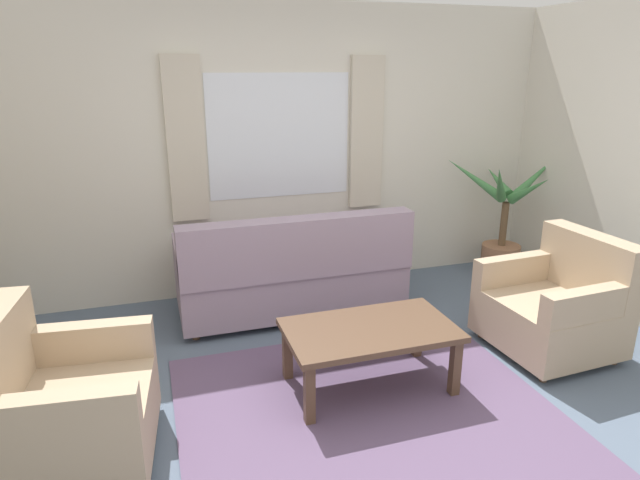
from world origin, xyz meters
The scene contains 9 objects.
ground_plane centered at (0.00, 0.00, 0.00)m, with size 6.24×6.24×0.00m, color slate.
wall_back centered at (0.00, 2.26, 1.30)m, with size 5.32×0.12×2.60m, color silver.
window_with_curtains centered at (0.00, 2.18, 1.45)m, with size 1.98×0.07×1.40m.
area_rug centered at (0.00, 0.00, 0.01)m, with size 2.29×2.06×0.01m, color #604C6B.
couch centered at (-0.07, 1.57, 0.37)m, with size 1.90×0.82×0.92m.
armchair_left centered at (-1.72, 0.12, 0.35)m, with size 0.91×0.92×0.88m.
armchair_right centered at (1.65, 0.36, 0.35)m, with size 0.86×0.88×0.88m.
coffee_table centered at (0.12, 0.30, 0.38)m, with size 1.10×0.64×0.44m.
potted_plant centered at (2.15, 1.75, 0.48)m, with size 1.16×0.96×1.27m.
Camera 1 is at (-1.16, -2.61, 2.05)m, focal length 30.40 mm.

